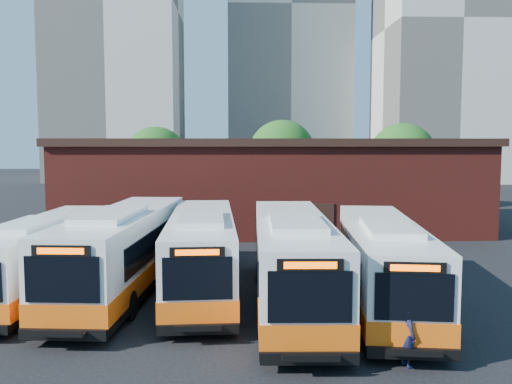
{
  "coord_description": "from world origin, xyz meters",
  "views": [
    {
      "loc": [
        -2.32,
        -19.0,
        6.14
      ],
      "look_at": [
        -1.48,
        6.18,
        3.84
      ],
      "focal_mm": 38.0,
      "sensor_mm": 36.0,
      "label": 1
    }
  ],
  "objects_px": {
    "bus_farwest": "(44,259)",
    "transit_worker": "(407,336)",
    "bus_midwest": "(202,255)",
    "bus_west": "(123,254)",
    "bus_mideast": "(292,264)",
    "bus_east": "(383,266)"
  },
  "relations": [
    {
      "from": "bus_farwest",
      "to": "bus_west",
      "type": "height_order",
      "value": "bus_west"
    },
    {
      "from": "bus_midwest",
      "to": "transit_worker",
      "type": "xyz_separation_m",
      "value": [
        6.13,
        -7.82,
        -0.67
      ]
    },
    {
      "from": "bus_east",
      "to": "transit_worker",
      "type": "bearing_deg",
      "value": -91.32
    },
    {
      "from": "bus_mideast",
      "to": "bus_midwest",
      "type": "bearing_deg",
      "value": 150.7
    },
    {
      "from": "bus_midwest",
      "to": "bus_farwest",
      "type": "bearing_deg",
      "value": 178.28
    },
    {
      "from": "bus_east",
      "to": "transit_worker",
      "type": "relative_size",
      "value": 7.2
    },
    {
      "from": "bus_mideast",
      "to": "bus_east",
      "type": "relative_size",
      "value": 1.05
    },
    {
      "from": "bus_farwest",
      "to": "bus_midwest",
      "type": "bearing_deg",
      "value": 3.94
    },
    {
      "from": "bus_farwest",
      "to": "transit_worker",
      "type": "xyz_separation_m",
      "value": [
        12.55,
        -7.74,
        -0.57
      ]
    },
    {
      "from": "bus_midwest",
      "to": "transit_worker",
      "type": "relative_size",
      "value": 7.25
    },
    {
      "from": "bus_east",
      "to": "bus_west",
      "type": "bearing_deg",
      "value": 175.36
    },
    {
      "from": "bus_west",
      "to": "bus_midwest",
      "type": "bearing_deg",
      "value": 6.17
    },
    {
      "from": "bus_farwest",
      "to": "bus_east",
      "type": "relative_size",
      "value": 0.94
    },
    {
      "from": "transit_worker",
      "to": "bus_east",
      "type": "bearing_deg",
      "value": -25.31
    },
    {
      "from": "bus_farwest",
      "to": "transit_worker",
      "type": "height_order",
      "value": "bus_farwest"
    },
    {
      "from": "bus_midwest",
      "to": "transit_worker",
      "type": "distance_m",
      "value": 9.96
    },
    {
      "from": "bus_farwest",
      "to": "bus_west",
      "type": "xyz_separation_m",
      "value": [
        3.21,
        -0.0,
        0.17
      ]
    },
    {
      "from": "bus_mideast",
      "to": "bus_east",
      "type": "xyz_separation_m",
      "value": [
        3.42,
        -0.09,
        -0.09
      ]
    },
    {
      "from": "bus_west",
      "to": "bus_mideast",
      "type": "height_order",
      "value": "bus_west"
    },
    {
      "from": "bus_west",
      "to": "transit_worker",
      "type": "bearing_deg",
      "value": -35.11
    },
    {
      "from": "bus_farwest",
      "to": "bus_mideast",
      "type": "bearing_deg",
      "value": -8.34
    },
    {
      "from": "bus_west",
      "to": "bus_mideast",
      "type": "relative_size",
      "value": 1.01
    }
  ]
}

